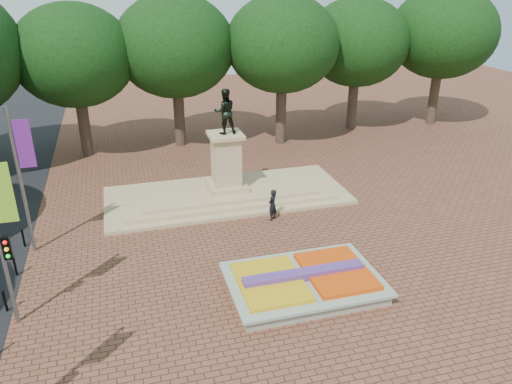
# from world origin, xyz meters

# --- Properties ---
(ground) EXTENTS (90.00, 90.00, 0.00)m
(ground) POSITION_xyz_m (0.00, 0.00, 0.00)
(ground) COLOR brown
(ground) RESTS_ON ground
(flower_bed) EXTENTS (6.30, 4.30, 0.91)m
(flower_bed) POSITION_xyz_m (1.03, -2.00, 0.38)
(flower_bed) COLOR gray
(flower_bed) RESTS_ON ground
(monument) EXTENTS (14.00, 6.00, 6.40)m
(monument) POSITION_xyz_m (0.00, 8.00, 0.88)
(monument) COLOR tan
(monument) RESTS_ON ground
(tree_row_back) EXTENTS (44.80, 8.80, 10.43)m
(tree_row_back) POSITION_xyz_m (2.33, 18.00, 6.67)
(tree_row_back) COLOR #38261E
(tree_row_back) RESTS_ON ground
(pedestrian) EXTENTS (0.74, 0.73, 1.72)m
(pedestrian) POSITION_xyz_m (1.69, 4.50, 0.86)
(pedestrian) COLOR black
(pedestrian) RESTS_ON ground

